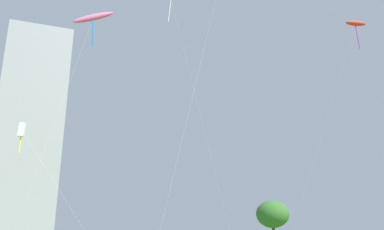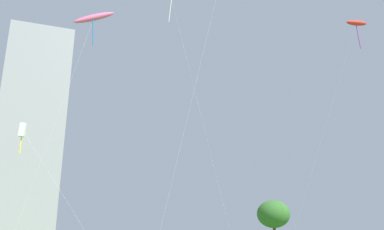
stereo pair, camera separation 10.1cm
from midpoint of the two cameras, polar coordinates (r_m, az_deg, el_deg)
kite_flying_0 at (r=59.90m, az=21.96°, el=11.71°), size 11.07×7.08×30.29m
kite_flying_2 at (r=54.01m, az=-2.81°, el=15.52°), size 9.44×5.17×32.56m
kite_flying_3 at (r=47.85m, az=-13.41°, el=13.03°), size 8.30×1.91×27.16m
kite_flying_4 at (r=44.01m, az=-22.46°, el=-2.05°), size 9.28×0.58×13.33m
park_tree_0 at (r=58.32m, az=11.31°, el=-13.39°), size 4.46×4.46×7.60m
distant_highrise_0 at (r=159.74m, az=-21.43°, el=-2.65°), size 26.08×24.18×79.87m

